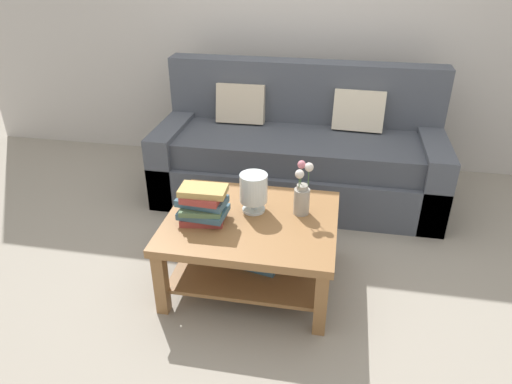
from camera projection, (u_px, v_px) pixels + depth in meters
name	position (u px, v px, depth m)	size (l,w,h in m)	color
ground_plane	(270.00, 251.00, 3.31)	(10.00, 10.00, 0.00)	gray
back_wall	(302.00, 14.00, 4.08)	(6.40, 0.12, 2.70)	#BCB7B2
couch	(298.00, 154.00, 3.88)	(2.28, 0.90, 1.06)	#474C56
coffee_table	(252.00, 236.00, 2.87)	(1.02, 0.86, 0.46)	olive
book_stack_main	(203.00, 205.00, 2.74)	(0.30, 0.24, 0.23)	#993833
glass_hurricane_vase	(254.00, 189.00, 2.82)	(0.17, 0.17, 0.25)	silver
flower_pitcher	(302.00, 194.00, 2.80)	(0.11, 0.11, 0.34)	#9E998E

